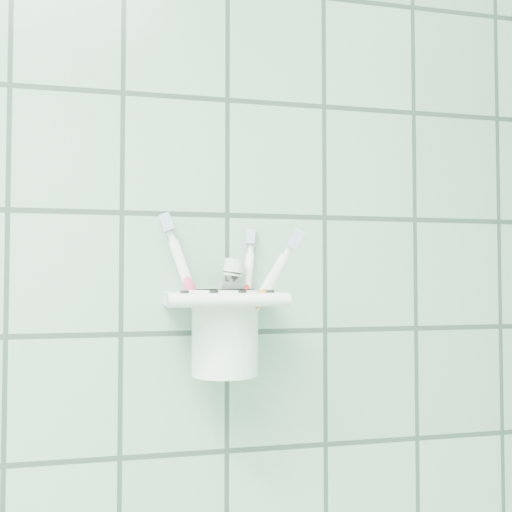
{
  "coord_description": "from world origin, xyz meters",
  "views": [
    {
      "loc": [
        0.55,
        0.47,
        1.32
      ],
      "look_at": [
        0.69,
        1.1,
        1.35
      ],
      "focal_mm": 40.0,
      "sensor_mm": 36.0,
      "label": 1
    }
  ],
  "objects": [
    {
      "name": "holder_bracket",
      "position": [
        0.66,
        1.15,
        1.29
      ],
      "size": [
        0.14,
        0.11,
        0.04
      ],
      "color": "white",
      "rests_on": "wall_back"
    },
    {
      "name": "cup",
      "position": [
        0.66,
        1.16,
        1.26
      ],
      "size": [
        0.09,
        0.09,
        0.1
      ],
      "color": "white",
      "rests_on": "holder_bracket"
    },
    {
      "name": "toothbrush_pink",
      "position": [
        0.65,
        1.15,
        1.31
      ],
      "size": [
        0.07,
        0.04,
        0.2
      ],
      "rotation": [
        -0.16,
        -0.34,
        -0.07
      ],
      "color": "white",
      "rests_on": "cup"
    },
    {
      "name": "toothbrush_blue",
      "position": [
        0.68,
        1.15,
        1.3
      ],
      "size": [
        0.04,
        0.05,
        0.18
      ],
      "rotation": [
        -0.32,
        0.05,
        -0.39
      ],
      "color": "white",
      "rests_on": "cup"
    },
    {
      "name": "toothbrush_orange",
      "position": [
        0.65,
        1.16,
        1.31
      ],
      "size": [
        0.09,
        0.06,
        0.19
      ],
      "rotation": [
        0.12,
        0.54,
        -0.27
      ],
      "color": "white",
      "rests_on": "cup"
    },
    {
      "name": "toothpaste_tube",
      "position": [
        0.66,
        1.17,
        1.29
      ],
      "size": [
        0.05,
        0.04,
        0.14
      ],
      "rotation": [
        0.05,
        0.13,
        0.38
      ],
      "color": "silver",
      "rests_on": "cup"
    }
  ]
}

